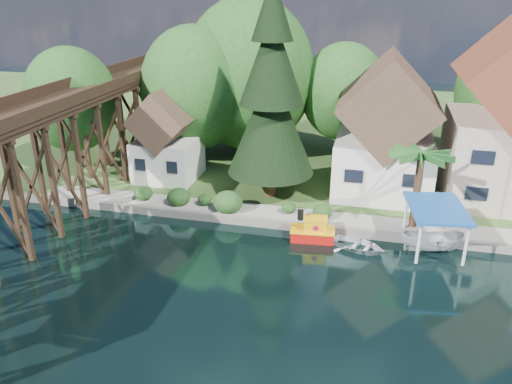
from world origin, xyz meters
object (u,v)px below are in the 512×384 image
Objects in this scene: trestle_bridge at (45,153)px; palm_tree at (421,157)px; boat_white_a at (358,244)px; shed at (167,141)px; house_center at (510,125)px; boat_canopy at (433,233)px; house_left at (385,135)px; tugboat at (313,231)px; conifer at (272,97)px.

palm_tree is at bearing 9.78° from trestle_bridge.
trestle_bridge reaches higher than boat_white_a.
palm_tree is at bearing -13.76° from shed.
trestle_bridge is at bearing -160.51° from house_center.
palm_tree reaches higher than boat_canopy.
shed is at bearing -175.23° from house_left.
trestle_bridge is 25.66m from palm_tree.
house_center reaches higher than boat_canopy.
house_left is 3.51× the size of tugboat.
shed is 20.96m from palm_tree.
boat_canopy is (1.11, -2.41, -4.23)m from palm_tree.
boat_canopy is at bearing -120.84° from house_center.
trestle_bridge is 4.01× the size of house_left.
palm_tree is 1.08× the size of boat_canopy.
conifer reaches higher than boat_white_a.
trestle_bridge is 33.96m from house_center.
palm_tree is (10.84, -3.15, -2.86)m from conifer.
palm_tree is 8.65m from tugboat.
house_center is at bearing 19.49° from trestle_bridge.
conifer is at bearing -158.76° from house_left.
conifer is at bearing 27.45° from trestle_bridge.
trestle_bridge is 7.57× the size of palm_tree.
house_center is 9.71m from palm_tree.
tugboat is at bearing 5.37° from trestle_bridge.
trestle_bridge is 25.42m from house_left.
tugboat is 0.88× the size of boat_white_a.
shed is at bearing 151.03° from tugboat.
house_center is at bearing -26.69° from boat_white_a.
house_left reaches higher than shed.
house_left is 9.75m from conifer.
shed is at bearing 166.24° from palm_tree.
tugboat is at bearing -28.97° from shed.
conifer is at bearing 163.81° from palm_tree.
boat_canopy is (-5.60, -9.38, -5.05)m from house_center.
house_left is at bearing 25.21° from trestle_bridge.
trestle_bridge is at bearing -174.63° from tugboat.
tugboat is (-13.32, -9.57, -5.77)m from house_center.
trestle_bridge is 19.34m from tugboat.
house_left is 0.67× the size of conifer.
boat_canopy reaches higher than tugboat.
tugboat is (18.68, 1.75, -4.70)m from trestle_bridge.
boat_canopy is at bearing -69.07° from house_left.
house_left is 0.79× the size of house_center.
palm_tree is at bearing -133.93° from house_center.
tugboat is at bearing 96.98° from boat_white_a.
shed is 1.34× the size of palm_tree.
boat_white_a is at bearing -97.26° from house_left.
house_left is at bearing 21.24° from conifer.
house_center is at bearing 46.07° from palm_tree.
palm_tree is (-6.71, -6.97, -0.82)m from house_center.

